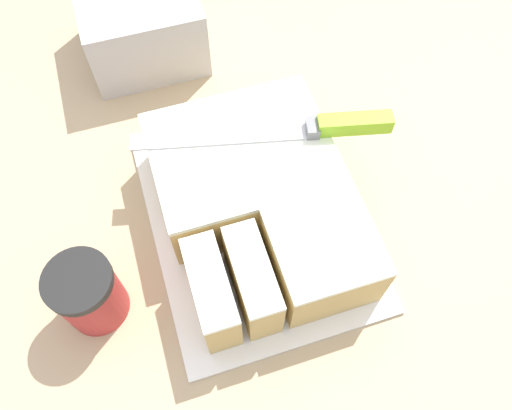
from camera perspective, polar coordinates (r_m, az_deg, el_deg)
The scene contains 7 objects.
ground_plane at distance 1.56m, azimuth -1.21°, elevation -16.94°, with size 8.00×8.00×0.00m, color #7F705B.
countertop at distance 1.12m, azimuth -1.65°, elevation -11.88°, with size 1.40×1.10×0.92m.
cake_board at distance 0.68m, azimuth 0.00°, elevation -1.97°, with size 0.27×0.35×0.01m.
cake at distance 0.64m, azimuth 0.18°, elevation 0.46°, with size 0.23×0.30×0.09m.
knife at distance 0.64m, azimuth 7.09°, elevation 8.81°, with size 0.33×0.10×0.02m.
coffee_cup at distance 0.62m, azimuth -18.59°, elevation -9.60°, with size 0.08×0.08×0.10m.
storage_box at distance 0.86m, azimuth -13.01°, elevation 19.65°, with size 0.18×0.18×0.11m.
Camera 1 is at (-0.07, -0.33, 1.53)m, focal length 35.00 mm.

